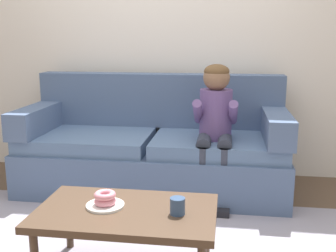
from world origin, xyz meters
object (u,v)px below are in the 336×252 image
object	(u,v)px
couch	(154,149)
mug	(178,206)
donut	(105,201)
coffee_table	(126,216)
person_child	(215,120)

from	to	relation	value
couch	mug	world-z (taller)	couch
couch	donut	world-z (taller)	couch
coffee_table	donut	xyz separation A→B (m)	(-0.12, 0.02, 0.07)
donut	mug	world-z (taller)	mug
coffee_table	donut	bearing A→B (deg)	172.46
coffee_table	mug	size ratio (longest dim) A/B	10.84
person_child	coffee_table	bearing A→B (deg)	-110.78
person_child	donut	distance (m)	1.29
couch	donut	size ratio (longest dim) A/B	18.56
couch	mug	distance (m)	1.44
coffee_table	donut	distance (m)	0.14
couch	mug	xyz separation A→B (m)	(0.37, -1.39, 0.09)
donut	mug	size ratio (longest dim) A/B	1.33
person_child	mug	xyz separation A→B (m)	(-0.15, -1.18, -0.23)
person_child	mug	bearing A→B (deg)	-97.46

